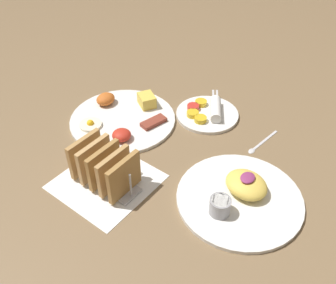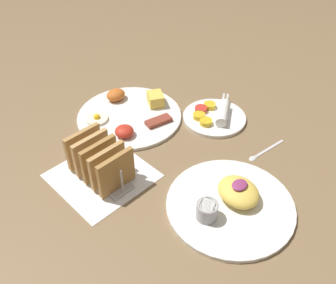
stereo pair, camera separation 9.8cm
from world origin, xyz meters
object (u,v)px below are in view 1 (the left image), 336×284
plate_foreground (240,195)px  toast_rack (104,167)px  plate_breakfast (123,118)px  plate_condiments (207,113)px

plate_foreground → toast_rack: size_ratio=1.63×
plate_breakfast → toast_rack: 0.25m
plate_breakfast → plate_foreground: 0.43m
plate_condiments → plate_foreground: bearing=-134.0°
plate_breakfast → toast_rack: toast_rack is taller
toast_rack → plate_foreground: bearing=-62.3°
plate_breakfast → plate_condiments: (0.17, -0.19, 0.00)m
plate_condiments → toast_rack: toast_rack is taller
plate_foreground → toast_rack: bearing=117.7°
plate_foreground → toast_rack: (-0.15, 0.29, 0.04)m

